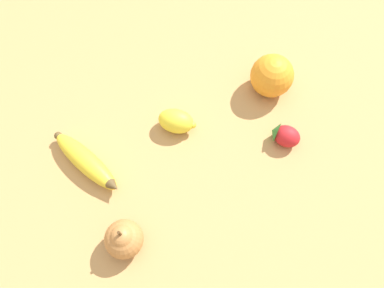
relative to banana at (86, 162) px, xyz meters
The scene contains 6 objects.
ground_plane 0.16m from the banana, 132.11° to the left, with size 3.00×3.00×0.00m, color tan.
banana is the anchor object (origin of this frame).
orange 0.40m from the banana, 148.90° to the left, with size 0.09×0.09×0.09m.
pear 0.17m from the banana, 62.55° to the left, with size 0.07×0.07×0.08m.
strawberry 0.38m from the banana, 130.79° to the left, with size 0.05×0.06×0.04m.
lemon 0.19m from the banana, 149.33° to the left, with size 0.07×0.08×0.05m.
Camera 1 is at (0.23, 0.19, 0.66)m, focal length 35.00 mm.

